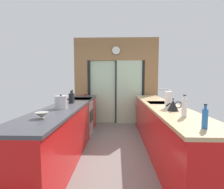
% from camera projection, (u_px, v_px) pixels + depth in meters
% --- Properties ---
extents(ground_plane, '(5.04, 7.60, 0.02)m').
position_uv_depth(ground_plane, '(115.00, 144.00, 3.68)').
color(ground_plane, slate).
extents(back_wall_unit, '(2.64, 0.12, 2.70)m').
position_uv_depth(back_wall_unit, '(116.00, 76.00, 5.34)').
color(back_wall_unit, olive).
rests_on(back_wall_unit, ground_plane).
extents(left_counter_run, '(0.62, 3.80, 0.92)m').
position_uv_depth(left_counter_run, '(67.00, 129.00, 3.20)').
color(left_counter_run, red).
rests_on(left_counter_run, ground_plane).
extents(right_counter_run, '(0.62, 3.80, 0.92)m').
position_uv_depth(right_counter_run, '(161.00, 127.00, 3.32)').
color(right_counter_run, red).
rests_on(right_counter_run, ground_plane).
extents(sink_faucet, '(0.19, 0.02, 0.29)m').
position_uv_depth(sink_faucet, '(166.00, 94.00, 3.50)').
color(sink_faucet, '#B7BABC').
rests_on(sink_faucet, right_counter_run).
extents(oven_range, '(0.60, 0.60, 0.92)m').
position_uv_depth(oven_range, '(80.00, 116.00, 4.31)').
color(oven_range, '#B7BABC').
rests_on(oven_range, ground_plane).
extents(mixing_bowl_near, '(0.16, 0.16, 0.08)m').
position_uv_depth(mixing_bowl_near, '(42.00, 115.00, 2.07)').
color(mixing_bowl_near, gray).
rests_on(mixing_bowl_near, left_counter_run).
extents(mixing_bowl_far, '(0.15, 0.15, 0.07)m').
position_uv_depth(mixing_bowl_far, '(85.00, 95.00, 4.91)').
color(mixing_bowl_far, '#BC4C38').
rests_on(mixing_bowl_far, left_counter_run).
extents(knife_block, '(0.08, 0.14, 0.27)m').
position_uv_depth(knife_block, '(72.00, 98.00, 3.43)').
color(knife_block, black).
rests_on(knife_block, left_counter_run).
extents(stock_pot, '(0.20, 0.20, 0.24)m').
position_uv_depth(stock_pot, '(61.00, 102.00, 2.78)').
color(stock_pot, '#B7BABC').
rests_on(stock_pot, left_counter_run).
extents(kettle, '(0.25, 0.17, 0.20)m').
position_uv_depth(kettle, '(173.00, 105.00, 2.57)').
color(kettle, black).
rests_on(kettle, right_counter_run).
extents(soap_bottle_near, '(0.06, 0.06, 0.24)m').
position_uv_depth(soap_bottle_near, '(205.00, 118.00, 1.64)').
color(soap_bottle_near, '#286BB7').
rests_on(soap_bottle_near, right_counter_run).
extents(soap_bottle_far, '(0.07, 0.07, 0.29)m').
position_uv_depth(soap_bottle_far, '(184.00, 107.00, 2.14)').
color(soap_bottle_far, silver).
rests_on(soap_bottle_far, right_counter_run).
extents(paper_towel_roll, '(0.14, 0.14, 0.31)m').
position_uv_depth(paper_towel_roll, '(168.00, 100.00, 2.80)').
color(paper_towel_roll, '#B7BABC').
rests_on(paper_towel_roll, right_counter_run).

